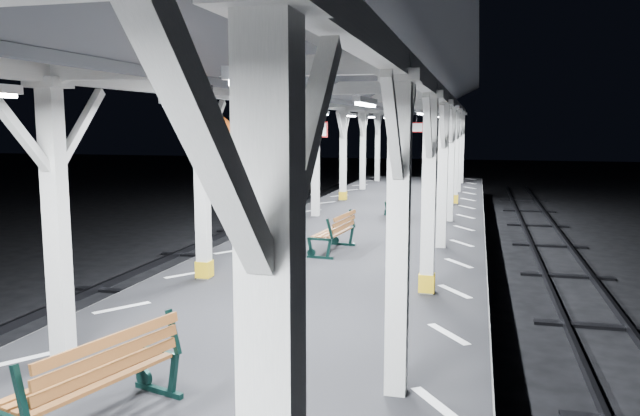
% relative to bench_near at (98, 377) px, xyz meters
% --- Properties ---
extents(ground, '(120.00, 120.00, 0.00)m').
position_rel_bench_near_xyz_m(ground, '(0.54, 3.46, -1.51)').
color(ground, black).
rests_on(ground, ground).
extents(platform, '(6.00, 50.00, 1.00)m').
position_rel_bench_near_xyz_m(platform, '(0.54, 3.46, -1.01)').
color(platform, black).
rests_on(platform, ground).
extents(hazard_stripes_left, '(1.00, 48.00, 0.01)m').
position_rel_bench_near_xyz_m(hazard_stripes_left, '(-1.91, 3.46, -0.50)').
color(hazard_stripes_left, silver).
rests_on(hazard_stripes_left, platform).
extents(hazard_stripes_right, '(1.00, 48.00, 0.01)m').
position_rel_bench_near_xyz_m(hazard_stripes_right, '(2.99, 3.46, -0.50)').
color(hazard_stripes_right, silver).
rests_on(hazard_stripes_right, platform).
extents(canopy, '(5.40, 49.00, 4.65)m').
position_rel_bench_near_xyz_m(canopy, '(0.54, 3.44, 3.06)').
color(canopy, silver).
rests_on(canopy, platform).
extents(bench_near, '(1.11, 1.86, 0.95)m').
position_rel_bench_near_xyz_m(bench_near, '(0.00, 0.00, 0.00)').
color(bench_near, black).
rests_on(bench_near, platform).
extents(bench_mid, '(0.77, 1.66, 0.87)m').
position_rel_bench_near_xyz_m(bench_mid, '(0.35, 8.35, -0.04)').
color(bench_mid, black).
rests_on(bench_mid, platform).
extents(bench_far, '(0.86, 1.63, 0.84)m').
position_rel_bench_near_xyz_m(bench_far, '(1.05, 13.50, -0.06)').
color(bench_far, black).
rests_on(bench_far, platform).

